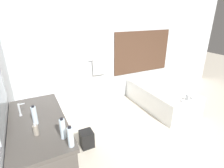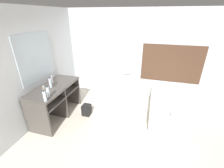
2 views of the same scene
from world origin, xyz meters
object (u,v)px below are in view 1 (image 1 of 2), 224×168
object	(u,v)px
water_bottle_1	(63,129)
waste_bin	(87,139)
bathtub	(161,96)
soap_dispenser	(36,130)
water_bottle_3	(34,115)
water_bottle_2	(71,137)

from	to	relation	value
water_bottle_1	waste_bin	world-z (taller)	water_bottle_1
bathtub	water_bottle_1	bearing A→B (deg)	-153.42
soap_dispenser	waste_bin	xyz separation A→B (m)	(0.75, 0.56, -0.82)
water_bottle_1	waste_bin	size ratio (longest dim) A/B	0.86
water_bottle_3	soap_dispenser	bearing A→B (deg)	-93.49
bathtub	waste_bin	size ratio (longest dim) A/B	5.84
water_bottle_3	waste_bin	world-z (taller)	water_bottle_3
water_bottle_1	water_bottle_3	bearing A→B (deg)	120.70
bathtub	soap_dispenser	bearing A→B (deg)	-158.78
bathtub	water_bottle_3	bearing A→B (deg)	-162.79
water_bottle_1	water_bottle_3	distance (m)	0.49
bathtub	soap_dispenser	world-z (taller)	soap_dispenser
waste_bin	water_bottle_1	bearing A→B (deg)	-122.69
bathtub	water_bottle_2	distance (m)	3.05
soap_dispenser	bathtub	bearing A→B (deg)	21.22
water_bottle_1	bathtub	bearing A→B (deg)	26.58
water_bottle_3	waste_bin	xyz separation A→B (m)	(0.73, 0.33, -0.88)
soap_dispenser	waste_bin	world-z (taller)	soap_dispenser
bathtub	waste_bin	xyz separation A→B (m)	(-2.12, -0.55, -0.13)
water_bottle_1	water_bottle_2	size ratio (longest dim) A/B	1.05
water_bottle_3	soap_dispenser	size ratio (longest dim) A/B	1.69
water_bottle_1	soap_dispenser	bearing A→B (deg)	144.17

